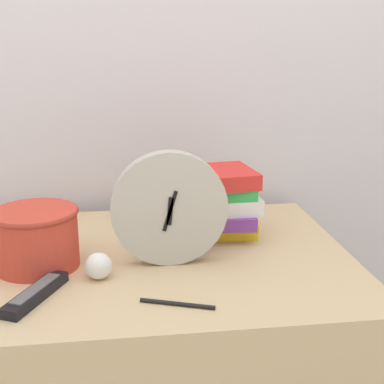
{
  "coord_description": "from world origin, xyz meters",
  "views": [
    {
      "loc": [
        0.01,
        -0.79,
        1.22
      ],
      "look_at": [
        0.17,
        0.37,
        0.88
      ],
      "focal_mm": 50.0,
      "sensor_mm": 36.0,
      "label": 1
    }
  ],
  "objects_px": {
    "crumpled_paper_ball": "(98,266)",
    "pen": "(177,304)",
    "basket": "(36,236)",
    "desk_clock": "(169,209)",
    "tv_remote": "(36,294)",
    "book_stack": "(212,201)"
  },
  "relations": [
    {
      "from": "basket",
      "to": "pen",
      "type": "bearing_deg",
      "value": -37.86
    },
    {
      "from": "basket",
      "to": "crumpled_paper_ball",
      "type": "bearing_deg",
      "value": -31.05
    },
    {
      "from": "basket",
      "to": "crumpled_paper_ball",
      "type": "relative_size",
      "value": 3.4
    },
    {
      "from": "desk_clock",
      "to": "pen",
      "type": "relative_size",
      "value": 1.83
    },
    {
      "from": "basket",
      "to": "pen",
      "type": "height_order",
      "value": "basket"
    },
    {
      "from": "basket",
      "to": "crumpled_paper_ball",
      "type": "xyz_separation_m",
      "value": [
        0.13,
        -0.08,
        -0.04
      ]
    },
    {
      "from": "crumpled_paper_ball",
      "to": "pen",
      "type": "relative_size",
      "value": 0.4
    },
    {
      "from": "desk_clock",
      "to": "tv_remote",
      "type": "bearing_deg",
      "value": -153.69
    },
    {
      "from": "desk_clock",
      "to": "crumpled_paper_ball",
      "type": "bearing_deg",
      "value": -159.33
    },
    {
      "from": "crumpled_paper_ball",
      "to": "pen",
      "type": "distance_m",
      "value": 0.2
    },
    {
      "from": "basket",
      "to": "tv_remote",
      "type": "height_order",
      "value": "basket"
    },
    {
      "from": "tv_remote",
      "to": "pen",
      "type": "xyz_separation_m",
      "value": [
        0.26,
        -0.06,
        -0.01
      ]
    },
    {
      "from": "book_stack",
      "to": "basket",
      "type": "distance_m",
      "value": 0.43
    },
    {
      "from": "book_stack",
      "to": "crumpled_paper_ball",
      "type": "relative_size",
      "value": 4.49
    },
    {
      "from": "basket",
      "to": "pen",
      "type": "distance_m",
      "value": 0.36
    },
    {
      "from": "desk_clock",
      "to": "pen",
      "type": "bearing_deg",
      "value": -91.42
    },
    {
      "from": "basket",
      "to": "pen",
      "type": "relative_size",
      "value": 1.37
    },
    {
      "from": "desk_clock",
      "to": "tv_remote",
      "type": "xyz_separation_m",
      "value": [
        -0.27,
        -0.13,
        -0.11
      ]
    },
    {
      "from": "book_stack",
      "to": "basket",
      "type": "relative_size",
      "value": 1.32
    },
    {
      "from": "book_stack",
      "to": "pen",
      "type": "bearing_deg",
      "value": -109.67
    },
    {
      "from": "pen",
      "to": "crumpled_paper_ball",
      "type": "bearing_deg",
      "value": 136.92
    },
    {
      "from": "crumpled_paper_ball",
      "to": "book_stack",
      "type": "bearing_deg",
      "value": 38.03
    }
  ]
}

